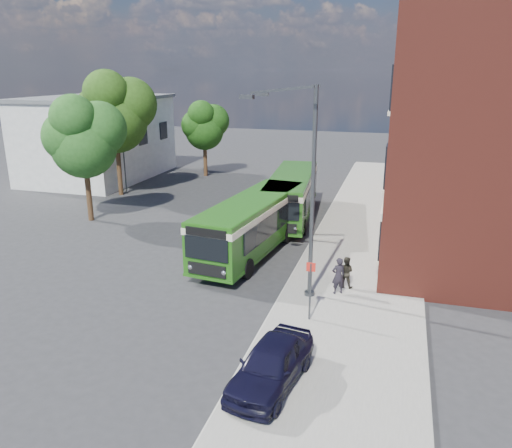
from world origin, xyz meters
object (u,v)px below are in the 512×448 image
(bus_rear, at_px, (291,192))
(bus_front, at_px, (252,221))
(parked_car, at_px, (271,364))
(street_lamp, at_px, (304,190))

(bus_rear, bearing_deg, bus_front, -94.99)
(bus_front, height_order, parked_car, bus_front)
(parked_car, bearing_deg, street_lamp, 102.09)
(street_lamp, height_order, bus_front, street_lamp)
(street_lamp, distance_m, bus_front, 6.60)
(bus_front, xyz_separation_m, bus_rear, (0.61, 7.02, 0.00))
(bus_front, relative_size, parked_car, 2.53)
(street_lamp, height_order, parked_car, street_lamp)
(parked_car, bearing_deg, bus_rear, 109.29)
(street_lamp, distance_m, parked_car, 7.80)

